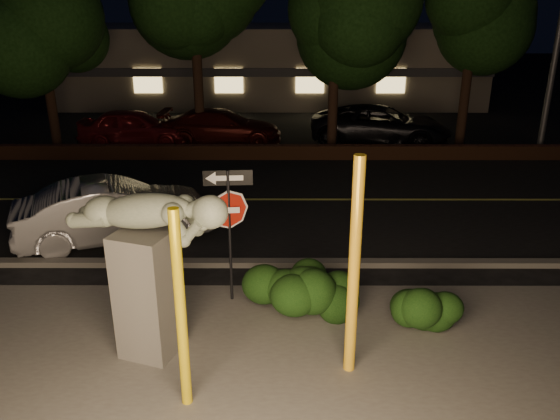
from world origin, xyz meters
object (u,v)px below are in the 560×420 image
at_px(parked_car_darkred, 221,127).
at_px(signpost, 229,210).
at_px(yellow_pole_left, 181,312).
at_px(yellow_pole_right, 354,270).
at_px(sculpture, 148,255).
at_px(parked_car_dark, 381,125).
at_px(parked_car_red, 134,127).
at_px(silver_sedan, 114,211).

bearing_deg(parked_car_darkred, signpost, -172.65).
xyz_separation_m(yellow_pole_left, yellow_pole_right, (2.31, 0.74, 0.23)).
height_order(signpost, sculpture, sculpture).
xyz_separation_m(yellow_pole_left, parked_car_darkred, (-1.05, 14.85, -0.76)).
relative_size(yellow_pole_right, parked_car_dark, 0.63).
relative_size(parked_car_darkred, parked_car_dark, 0.87).
xyz_separation_m(yellow_pole_right, parked_car_red, (-6.70, 13.90, -0.96)).
bearing_deg(parked_car_red, sculpture, -165.87).
height_order(sculpture, parked_car_dark, sculpture).
relative_size(yellow_pole_right, silver_sedan, 0.77).
xyz_separation_m(silver_sedan, parked_car_darkred, (1.49, 9.30, -0.04)).
relative_size(signpost, parked_car_red, 0.61).
relative_size(yellow_pole_left, silver_sedan, 0.66).
bearing_deg(yellow_pole_left, sculpture, 119.72).
bearing_deg(signpost, parked_car_darkred, 92.41).
bearing_deg(parked_car_red, signpost, -159.33).
height_order(yellow_pole_left, parked_car_dark, yellow_pole_left).
bearing_deg(parked_car_darkred, sculpture, -177.88).
relative_size(yellow_pole_left, parked_car_red, 0.69).
relative_size(sculpture, parked_car_red, 0.66).
height_order(silver_sedan, parked_car_darkred, silver_sedan).
height_order(yellow_pole_left, silver_sedan, yellow_pole_left).
xyz_separation_m(parked_car_red, parked_car_dark, (9.54, 0.28, 0.04)).
bearing_deg(signpost, yellow_pole_right, -51.18).
height_order(yellow_pole_left, parked_car_red, yellow_pole_left).
xyz_separation_m(yellow_pole_right, silver_sedan, (-4.85, 4.80, -0.95)).
bearing_deg(parked_car_dark, signpost, 171.74).
distance_m(yellow_pole_right, sculpture, 3.03).
height_order(signpost, parked_car_dark, signpost).
distance_m(yellow_pole_left, yellow_pole_right, 2.44).
height_order(yellow_pole_right, parked_car_dark, yellow_pole_right).
xyz_separation_m(sculpture, silver_sedan, (-1.85, 4.34, -0.97)).
distance_m(yellow_pole_right, parked_car_red, 15.46).
bearing_deg(parked_car_dark, parked_car_red, 104.93).
relative_size(yellow_pole_right, parked_car_red, 0.81).
relative_size(silver_sedan, parked_car_darkred, 0.93).
bearing_deg(parked_car_darkred, silver_sedan, 171.50).
bearing_deg(yellow_pole_left, signpost, 82.32).
distance_m(sculpture, parked_car_dark, 14.94).
bearing_deg(yellow_pole_left, parked_car_red, 106.67).
height_order(parked_car_red, parked_car_darkred, parked_car_red).
bearing_deg(yellow_pole_right, signpost, 133.16).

